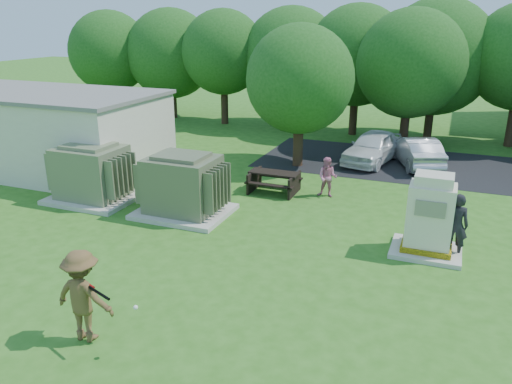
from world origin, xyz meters
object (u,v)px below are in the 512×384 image
at_px(person_by_generator, 456,225).
at_px(car_white, 373,147).
at_px(transformer_right, 183,186).
at_px(picnic_table, 274,180).
at_px(car_silver_a, 417,151).
at_px(transformer_left, 92,174).
at_px(batter, 83,296).
at_px(person_at_picnic, 328,177).
at_px(generator_cabinet, 429,220).

bearing_deg(person_by_generator, car_white, -67.57).
height_order(transformer_right, picnic_table, transformer_right).
bearing_deg(car_silver_a, car_white, -17.06).
bearing_deg(transformer_left, transformer_right, 0.00).
bearing_deg(batter, person_at_picnic, -105.73).
bearing_deg(picnic_table, batter, -92.64).
height_order(transformer_left, person_at_picnic, transformer_left).
xyz_separation_m(transformer_left, person_by_generator, (12.14, 0.03, -0.06)).
relative_size(transformer_left, person_by_generator, 1.66).
height_order(transformer_left, picnic_table, transformer_left).
bearing_deg(car_silver_a, person_at_picnic, 42.92).
distance_m(picnic_table, batter, 10.00).
bearing_deg(transformer_left, car_white, 45.89).
bearing_deg(batter, car_silver_a, -110.33).
relative_size(transformer_right, car_white, 0.72).
bearing_deg(generator_cabinet, transformer_right, 179.40).
height_order(transformer_left, car_silver_a, transformer_left).
relative_size(batter, person_at_picnic, 1.33).
distance_m(person_at_picnic, car_white, 5.38).
relative_size(transformer_left, person_at_picnic, 2.02).
bearing_deg(generator_cabinet, person_by_generator, 9.43).
bearing_deg(person_by_generator, car_silver_a, -79.00).
xyz_separation_m(batter, car_silver_a, (5.10, 15.68, -0.32)).
bearing_deg(picnic_table, person_at_picnic, 7.02).
bearing_deg(transformer_right, car_white, 61.29).
xyz_separation_m(transformer_right, picnic_table, (2.05, 3.20, -0.47)).
relative_size(transformer_right, car_silver_a, 0.75).
xyz_separation_m(person_at_picnic, car_silver_a, (2.66, 5.46, -0.08)).
xyz_separation_m(picnic_table, car_white, (2.75, 5.57, 0.22)).
height_order(picnic_table, car_silver_a, car_silver_a).
bearing_deg(batter, transformer_left, -54.34).
height_order(generator_cabinet, person_at_picnic, generator_cabinet).
relative_size(picnic_table, batter, 0.94).
xyz_separation_m(transformer_left, car_white, (8.51, 8.77, -0.26)).
xyz_separation_m(transformer_left, transformer_right, (3.70, 0.00, 0.00)).
bearing_deg(transformer_right, picnic_table, 57.38).
xyz_separation_m(generator_cabinet, person_by_generator, (0.68, 0.11, -0.10)).
bearing_deg(transformer_right, generator_cabinet, -0.60).
distance_m(person_at_picnic, car_silver_a, 6.07).
distance_m(transformer_left, batter, 8.60).
bearing_deg(transformer_left, batter, -52.03).
bearing_deg(generator_cabinet, transformer_left, 179.59).
height_order(transformer_right, person_by_generator, transformer_right).
xyz_separation_m(transformer_right, generator_cabinet, (7.75, -0.08, 0.04)).
height_order(generator_cabinet, person_by_generator, generator_cabinet).
bearing_deg(person_at_picnic, generator_cabinet, -43.48).
bearing_deg(batter, generator_cabinet, -134.95).
distance_m(picnic_table, car_silver_a, 7.35).
bearing_deg(batter, transformer_right, -79.11).
relative_size(batter, car_silver_a, 0.49).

